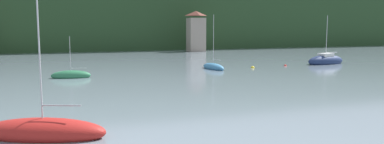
{
  "coord_description": "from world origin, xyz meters",
  "views": [
    {
      "loc": [
        -8.16,
        25.87,
        5.77
      ],
      "look_at": [
        0.0,
        48.1,
        2.97
      ],
      "focal_mm": 35.14,
      "sensor_mm": 36.0,
      "label": 1
    }
  ],
  "objects": [
    {
      "name": "mooring_buoy_mid",
      "position": [
        18.62,
        73.41,
        0.0
      ],
      "size": [
        0.56,
        0.56,
        0.56
      ],
      "primitive_type": "sphere",
      "color": "yellow",
      "rests_on": "ground_plane"
    },
    {
      "name": "sailboat_far_5",
      "position": [
        32.55,
        74.64,
        0.51
      ],
      "size": [
        7.47,
        3.4,
        8.23
      ],
      "rotation": [
        0.0,
        0.0,
        3.28
      ],
      "color": "navy",
      "rests_on": "ground_plane"
    },
    {
      "name": "shore_building_westcentral",
      "position": [
        24.67,
        112.4,
        4.79
      ],
      "size": [
        4.18,
        3.54,
        9.84
      ],
      "color": "gray",
      "rests_on": "ground_plane"
    },
    {
      "name": "mooring_buoy_far",
      "position": [
        24.75,
        74.29,
        0.0
      ],
      "size": [
        0.45,
        0.45,
        0.45
      ],
      "primitive_type": "sphere",
      "color": "red",
      "rests_on": "ground_plane"
    },
    {
      "name": "sailboat_far_9",
      "position": [
        12.7,
        73.99,
        0.27
      ],
      "size": [
        2.05,
        5.35,
        7.89
      ],
      "rotation": [
        0.0,
        0.0,
        1.67
      ],
      "color": "teal",
      "rests_on": "ground_plane"
    },
    {
      "name": "sailboat_far_6",
      "position": [
        -6.48,
        71.11,
        0.28
      ],
      "size": [
        4.6,
        2.08,
        5.11
      ],
      "rotation": [
        0.0,
        0.0,
        3.0
      ],
      "color": "#2D754C",
      "rests_on": "ground_plane"
    },
    {
      "name": "sailboat_mid_3",
      "position": [
        -8.89,
        46.62,
        0.34
      ],
      "size": [
        6.98,
        4.47,
        9.62
      ],
      "rotation": [
        0.0,
        0.0,
        2.75
      ],
      "color": "red",
      "rests_on": "ground_plane"
    }
  ]
}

